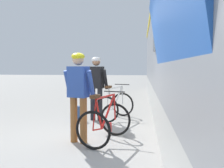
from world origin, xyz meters
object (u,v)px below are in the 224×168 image
object	(u,v)px
train_car	(216,47)
cyclist_near_in_blue	(78,89)
water_bottle_near_the_bikes	(110,128)
bicycle_far_white	(115,105)
bicycle_near_red	(105,122)
backpack_on_platform	(78,113)
cyclist_far_in_dark	(96,83)

from	to	relation	value
train_car	cyclist_near_in_blue	world-z (taller)	train_car
train_car	water_bottle_near_the_bikes	world-z (taller)	train_car
water_bottle_near_the_bikes	cyclist_near_in_blue	bearing A→B (deg)	-123.97
cyclist_near_in_blue	bicycle_far_white	world-z (taller)	cyclist_near_in_blue
bicycle_near_red	water_bottle_near_the_bikes	world-z (taller)	bicycle_near_red
cyclist_near_in_blue	backpack_on_platform	distance (m)	2.25
bicycle_near_red	cyclist_far_in_dark	bearing A→B (deg)	105.00
bicycle_near_red	water_bottle_near_the_bikes	xyz separation A→B (m)	(0.02, 0.70, -0.28)
train_car	cyclist_far_in_dark	distance (m)	3.21
bicycle_near_red	bicycle_far_white	distance (m)	2.21
cyclist_far_in_dark	bicycle_near_red	size ratio (longest dim) A/B	1.43
cyclist_far_in_dark	bicycle_near_red	world-z (taller)	cyclist_far_in_dark
bicycle_near_red	bicycle_far_white	world-z (taller)	same
train_car	bicycle_far_white	distance (m)	3.06
bicycle_near_red	backpack_on_platform	world-z (taller)	bicycle_near_red
train_car	bicycle_far_white	xyz separation A→B (m)	(-2.56, 0.60, -1.56)
train_car	bicycle_near_red	xyz separation A→B (m)	(-2.52, -1.61, -1.56)
cyclist_near_in_blue	backpack_on_platform	bearing A→B (deg)	105.08
water_bottle_near_the_bikes	bicycle_near_red	bearing A→B (deg)	-91.37
train_car	cyclist_far_in_dark	world-z (taller)	train_car
cyclist_near_in_blue	water_bottle_near_the_bikes	bearing A→B (deg)	56.03
train_car	backpack_on_platform	xyz separation A→B (m)	(-3.57, 0.32, -1.77)
bicycle_far_white	backpack_on_platform	xyz separation A→B (m)	(-1.01, -0.28, -0.20)
cyclist_far_in_dark	backpack_on_platform	world-z (taller)	cyclist_far_in_dark
cyclist_near_in_blue	cyclist_far_in_dark	bearing A→B (deg)	90.74
bicycle_near_red	water_bottle_near_the_bikes	size ratio (longest dim) A/B	5.21
backpack_on_platform	water_bottle_near_the_bikes	distance (m)	1.63
train_car	cyclist_near_in_blue	size ratio (longest dim) A/B	11.37
bicycle_far_white	backpack_on_platform	bearing A→B (deg)	-164.64
bicycle_far_white	backpack_on_platform	world-z (taller)	bicycle_far_white
bicycle_near_red	cyclist_near_in_blue	bearing A→B (deg)	-171.22
cyclist_far_in_dark	train_car	bearing A→B (deg)	-7.34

